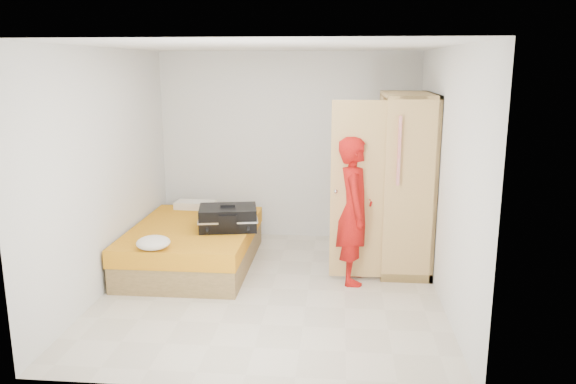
# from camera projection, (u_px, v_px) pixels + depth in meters

# --- Properties ---
(room) EXTENTS (4.00, 4.02, 2.60)m
(room) POSITION_uv_depth(u_px,v_px,m) (271.00, 173.00, 5.92)
(room) COLOR beige
(room) RESTS_ON ground
(bed) EXTENTS (1.42, 2.02, 0.50)m
(bed) POSITION_uv_depth(u_px,v_px,m) (194.00, 245.00, 6.88)
(bed) COLOR #9B7B46
(bed) RESTS_ON ground
(wardrobe) EXTENTS (1.17, 1.20, 2.10)m
(wardrobe) POSITION_uv_depth(u_px,v_px,m) (401.00, 187.00, 6.69)
(wardrobe) COLOR tan
(wardrobe) RESTS_ON ground
(person) EXTENTS (0.41, 0.61, 1.66)m
(person) POSITION_uv_depth(u_px,v_px,m) (354.00, 211.00, 6.25)
(person) COLOR red
(person) RESTS_ON ground
(suitcase) EXTENTS (0.77, 0.63, 0.30)m
(suitcase) POSITION_uv_depth(u_px,v_px,m) (228.00, 218.00, 6.69)
(suitcase) COLOR black
(suitcase) RESTS_ON bed
(round_cushion) EXTENTS (0.36, 0.36, 0.14)m
(round_cushion) POSITION_uv_depth(u_px,v_px,m) (153.00, 243.00, 5.97)
(round_cushion) COLOR silver
(round_cushion) RESTS_ON bed
(pillow) EXTENTS (0.54, 0.30, 0.10)m
(pillow) POSITION_uv_depth(u_px,v_px,m) (195.00, 205.00, 7.66)
(pillow) COLOR silver
(pillow) RESTS_ON bed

